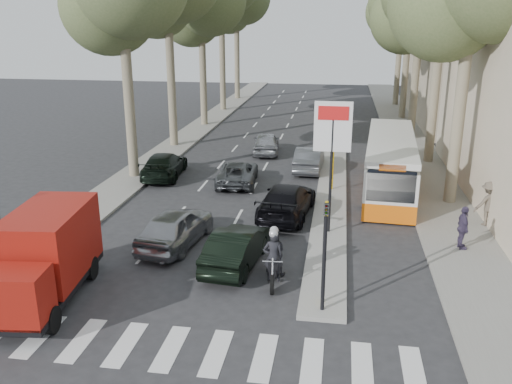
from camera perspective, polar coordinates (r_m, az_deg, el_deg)
ground at (r=18.86m, az=-2.91°, el=-9.62°), size 120.00×120.00×0.00m
sidewalk_right at (r=42.56m, az=15.67°, el=5.45°), size 3.20×70.00×0.12m
median_left at (r=46.65m, az=-5.56°, el=7.07°), size 2.40×64.00×0.12m
traffic_island at (r=28.69m, az=7.97°, el=0.18°), size 1.50×26.00×0.16m
building_far at (r=51.78m, az=23.23°, el=15.68°), size 11.00×20.00×16.00m
billboard at (r=21.94m, az=8.00°, el=4.52°), size 1.50×12.10×5.60m
traffic_light_island at (r=16.11m, az=7.27°, el=-4.96°), size 0.16×0.41×3.60m
tree_l_c at (r=45.92m, az=-5.63°, el=19.42°), size 7.40×7.20×13.71m
tree_r_c at (r=42.85m, az=17.22°, el=18.41°), size 7.40×7.20×13.32m
tree_r_e at (r=58.78m, az=15.35°, el=18.87°), size 7.40×7.20×14.10m
silver_hatchback at (r=21.83m, az=-8.46°, el=-3.65°), size 2.43×4.73×1.54m
dark_hatchback at (r=19.89m, az=-2.07°, el=-5.82°), size 1.97×4.46×1.42m
queue_car_a at (r=29.68m, az=-1.96°, el=2.02°), size 2.41×4.59×1.23m
queue_car_b at (r=24.78m, az=3.25°, el=-0.89°), size 2.58×5.34×1.50m
queue_car_c at (r=36.47m, az=1.05°, el=5.19°), size 2.13×4.39×1.44m
queue_car_d at (r=32.41m, az=5.62°, el=3.50°), size 1.67×4.41×1.44m
queue_car_e at (r=31.38m, az=-9.64°, el=2.82°), size 2.40×5.00×1.41m
red_truck at (r=18.54m, az=-21.34°, el=-6.23°), size 2.60×5.57×2.87m
city_bus at (r=29.24m, az=13.92°, el=3.06°), size 3.11×10.96×2.85m
motorcycle at (r=18.76m, az=1.87°, el=-6.73°), size 0.86×2.31×1.96m
pedestrian_near at (r=22.40m, az=20.96°, el=-3.53°), size 0.59×1.06×1.73m
pedestrian_far at (r=25.32m, az=23.29°, el=-1.12°), size 1.38×0.95×1.96m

